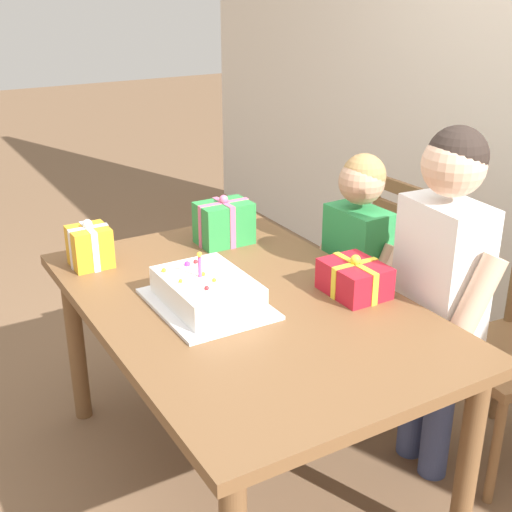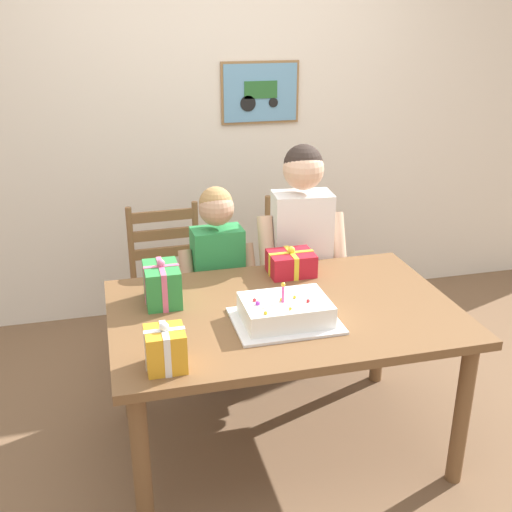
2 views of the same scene
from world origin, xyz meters
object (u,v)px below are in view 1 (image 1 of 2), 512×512
object	(u,v)px
dining_table	(244,323)
gift_box_red_large	(354,278)
birthday_cake	(207,292)
gift_box_corner_small	(90,246)
gift_box_beside_cake	(224,223)
child_younger	(356,261)
child_older	(441,274)
chair_left	(376,274)

from	to	relation	value
dining_table	gift_box_red_large	size ratio (longest dim) A/B	6.73
dining_table	birthday_cake	bearing A→B (deg)	-104.29
birthday_cake	gift_box_corner_small	bearing A→B (deg)	-156.46
birthday_cake	dining_table	bearing A→B (deg)	75.71
gift_box_beside_cake	child_younger	size ratio (longest dim) A/B	0.20
gift_box_beside_cake	child_older	bearing A→B (deg)	28.46
gift_box_red_large	gift_box_beside_cake	xyz separation A→B (m)	(-0.65, -0.16, 0.03)
gift_box_red_large	gift_box_corner_small	xyz separation A→B (m)	(-0.70, -0.71, 0.02)
chair_left	child_younger	distance (m)	0.44
gift_box_red_large	gift_box_beside_cake	world-z (taller)	gift_box_beside_cake
gift_box_corner_small	dining_table	bearing A→B (deg)	32.25
gift_box_corner_small	child_older	world-z (taller)	child_older
birthday_cake	gift_box_beside_cake	world-z (taller)	gift_box_beside_cake
child_younger	gift_box_corner_small	bearing A→B (deg)	-111.40
gift_box_red_large	child_younger	world-z (taller)	child_younger
dining_table	gift_box_red_large	bearing A→B (deg)	68.19
child_older	child_younger	xyz separation A→B (m)	(-0.46, 0.00, -0.12)
chair_left	child_older	distance (m)	0.83
birthday_cake	child_younger	bearing A→B (deg)	100.82
gift_box_red_large	dining_table	bearing A→B (deg)	-111.81
child_older	birthday_cake	bearing A→B (deg)	-112.96
chair_left	child_older	world-z (taller)	child_older
gift_box_corner_small	chair_left	size ratio (longest dim) A/B	0.21
dining_table	child_older	bearing A→B (deg)	65.46
birthday_cake	gift_box_red_large	distance (m)	0.51
child_older	child_younger	bearing A→B (deg)	179.95
birthday_cake	gift_box_red_large	world-z (taller)	birthday_cake
dining_table	birthday_cake	world-z (taller)	birthday_cake
gift_box_beside_cake	gift_box_corner_small	bearing A→B (deg)	-95.18
gift_box_corner_small	child_older	distance (m)	1.29
dining_table	gift_box_beside_cake	size ratio (longest dim) A/B	6.85
gift_box_red_large	chair_left	distance (m)	0.86
gift_box_beside_cake	gift_box_red_large	bearing A→B (deg)	14.09
dining_table	chair_left	world-z (taller)	chair_left
child_older	child_younger	distance (m)	0.48
birthday_cake	gift_box_beside_cake	size ratio (longest dim) A/B	1.98
child_older	gift_box_corner_small	bearing A→B (deg)	-130.78
birthday_cake	child_older	xyz separation A→B (m)	(0.32, 0.75, 0.02)
child_younger	gift_box_red_large	bearing A→B (deg)	-40.02
chair_left	child_older	bearing A→B (deg)	-24.31
child_younger	chair_left	bearing A→B (deg)	126.20
gift_box_beside_cake	child_younger	distance (m)	0.56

